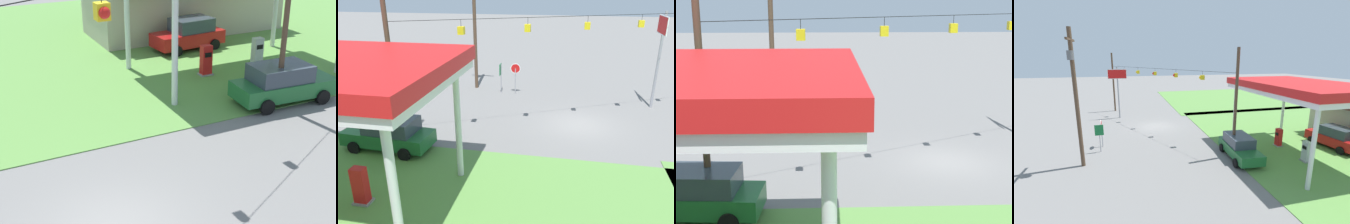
% 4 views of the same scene
% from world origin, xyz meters
% --- Properties ---
extents(ground_plane, '(160.00, 160.00, 0.00)m').
position_xyz_m(ground_plane, '(0.00, 0.00, 0.00)').
color(ground_plane, slate).
extents(grass_verge_opposite_corner, '(24.00, 24.00, 0.04)m').
position_xyz_m(grass_verge_opposite_corner, '(-16.00, 16.00, 0.02)').
color(grass_verge_opposite_corner, '#5B8E42').
rests_on(grass_verge_opposite_corner, ground).
extents(gas_station_canopy, '(11.16, 6.94, 5.99)m').
position_xyz_m(gas_station_canopy, '(10.39, 9.89, 5.47)').
color(gas_station_canopy, silver).
rests_on(gas_station_canopy, ground).
extents(fuel_pump_near, '(0.71, 0.56, 1.64)m').
position_xyz_m(fuel_pump_near, '(8.76, 9.89, 0.78)').
color(fuel_pump_near, gray).
rests_on(fuel_pump_near, ground).
extents(fuel_pump_far, '(0.71, 0.56, 1.64)m').
position_xyz_m(fuel_pump_far, '(12.02, 9.89, 0.78)').
color(fuel_pump_far, gray).
rests_on(fuel_pump_far, ground).
extents(car_at_pumps_front, '(4.88, 2.34, 1.81)m').
position_xyz_m(car_at_pumps_front, '(10.06, 5.30, 0.93)').
color(car_at_pumps_front, '#1E602D').
rests_on(car_at_pumps_front, ground).
extents(car_at_pumps_rear, '(4.60, 2.43, 1.94)m').
position_xyz_m(car_at_pumps_rear, '(10.24, 14.49, 0.98)').
color(car_at_pumps_rear, '#AD1414').
rests_on(car_at_pumps_rear, ground).
extents(stop_sign_roadside, '(0.80, 0.08, 2.50)m').
position_xyz_m(stop_sign_roadside, '(5.03, -5.54, 1.81)').
color(stop_sign_roadside, '#99999E').
rests_on(stop_sign_roadside, ground).
extents(stop_sign_overhead, '(0.22, 2.38, 6.74)m').
position_xyz_m(stop_sign_overhead, '(-5.12, -4.24, 4.88)').
color(stop_sign_overhead, gray).
rests_on(stop_sign_overhead, ground).
extents(route_sign, '(0.10, 0.70, 2.40)m').
position_xyz_m(route_sign, '(6.25, -5.59, 1.71)').
color(route_sign, gray).
rests_on(route_sign, ground).
extents(utility_pole_main, '(2.20, 0.44, 9.76)m').
position_xyz_m(utility_pole_main, '(8.64, -6.60, 5.46)').
color(utility_pole_main, '#4C3828').
rests_on(utility_pole_main, ground).
extents(signal_span_gantry, '(19.51, 10.24, 8.58)m').
position_xyz_m(signal_span_gantry, '(-0.00, -0.01, 4.76)').
color(signal_span_gantry, '#4C3828').
rests_on(signal_span_gantry, ground).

